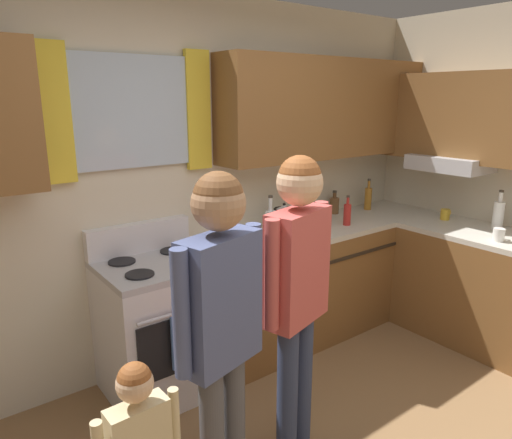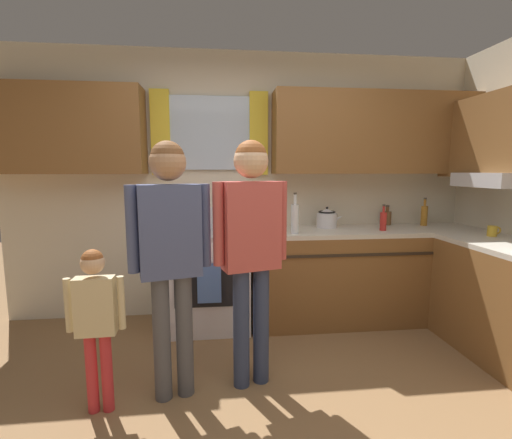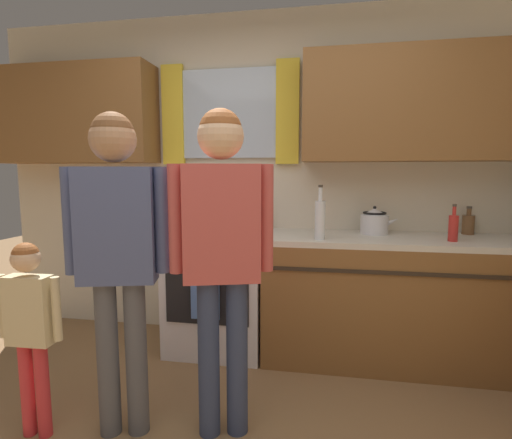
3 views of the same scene
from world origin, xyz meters
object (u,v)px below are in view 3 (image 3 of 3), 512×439
(stovetop_kettle, at_px, (375,221))
(bottle_sauce_red, at_px, (453,227))
(adult_holding_child, at_px, (117,237))
(bottle_tall_clear, at_px, (320,219))
(bottle_squat_brown, at_px, (468,224))
(adult_in_plaid, at_px, (222,236))
(stove_oven, at_px, (219,288))
(small_child, at_px, (30,317))

(stovetop_kettle, bearing_deg, bottle_sauce_red, -26.76)
(adult_holding_child, bearing_deg, bottle_tall_clear, 42.13)
(bottle_squat_brown, distance_m, adult_in_plaid, 1.95)
(stove_oven, distance_m, bottle_sauce_red, 1.71)
(adult_holding_child, distance_m, small_child, 0.60)
(bottle_sauce_red, distance_m, stovetop_kettle, 0.52)
(bottle_tall_clear, bearing_deg, stove_oven, 165.93)
(stovetop_kettle, bearing_deg, bottle_tall_clear, -141.50)
(stovetop_kettle, height_order, adult_in_plaid, adult_in_plaid)
(bottle_squat_brown, xyz_separation_m, adult_in_plaid, (-1.53, -1.21, 0.06))
(bottle_tall_clear, distance_m, stovetop_kettle, 0.50)
(bottle_tall_clear, bearing_deg, adult_in_plaid, -120.40)
(stove_oven, bearing_deg, bottle_sauce_red, -4.04)
(small_child, bearing_deg, stove_oven, 61.20)
(bottle_tall_clear, xyz_separation_m, adult_holding_child, (-0.98, -0.88, -0.01))
(stovetop_kettle, xyz_separation_m, adult_in_plaid, (-0.86, -1.11, 0.04))
(stove_oven, distance_m, adult_in_plaid, 1.18)
(bottle_sauce_red, relative_size, bottle_squat_brown, 1.20)
(adult_holding_child, bearing_deg, bottle_sauce_red, 27.56)
(stove_oven, relative_size, stovetop_kettle, 4.02)
(bottle_tall_clear, bearing_deg, bottle_sauce_red, 5.05)
(bottle_squat_brown, bearing_deg, bottle_sauce_red, -121.19)
(bottle_sauce_red, bearing_deg, stovetop_kettle, 153.24)
(bottle_tall_clear, height_order, adult_holding_child, adult_holding_child)
(bottle_sauce_red, bearing_deg, adult_in_plaid, -146.72)
(bottle_squat_brown, bearing_deg, adult_in_plaid, -141.71)
(adult_in_plaid, bearing_deg, bottle_tall_clear, 59.60)
(stovetop_kettle, distance_m, small_child, 2.25)
(small_child, bearing_deg, adult_holding_child, 13.40)
(bottle_tall_clear, height_order, small_child, bottle_tall_clear)
(bottle_squat_brown, height_order, adult_holding_child, adult_holding_child)
(small_child, bearing_deg, bottle_sauce_red, 25.08)
(bottle_sauce_red, bearing_deg, adult_holding_child, -152.44)
(stove_oven, height_order, adult_holding_child, adult_holding_child)
(bottle_squat_brown, distance_m, adult_holding_child, 2.42)
(bottle_squat_brown, relative_size, stovetop_kettle, 0.75)
(adult_holding_child, bearing_deg, small_child, -166.60)
(stove_oven, height_order, bottle_squat_brown, bottle_squat_brown)
(bottle_tall_clear, xyz_separation_m, bottle_sauce_red, (0.86, 0.08, -0.05))
(bottle_tall_clear, distance_m, small_child, 1.77)
(bottle_tall_clear, relative_size, small_child, 0.36)
(bottle_sauce_red, bearing_deg, small_child, -154.92)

